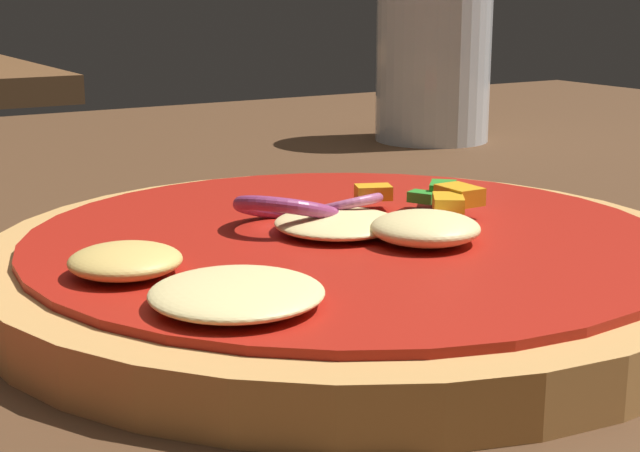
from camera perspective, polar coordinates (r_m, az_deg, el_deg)
name	(u,v)px	position (r m, az deg, el deg)	size (l,w,h in m)	color
dining_table	(213,334)	(0.37, -6.35, -6.37)	(1.41, 1.08, 0.04)	#4C301C
pizza	(346,261)	(0.36, 1.52, -2.06)	(0.27, 0.27, 0.04)	tan
beer_glass	(433,61)	(0.71, 6.69, 9.65)	(0.08, 0.08, 0.13)	silver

